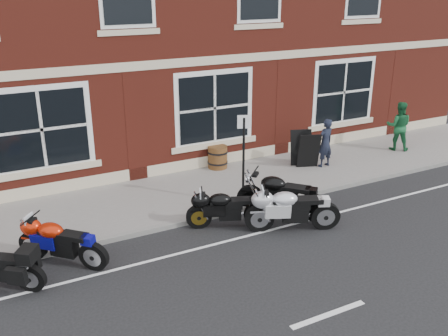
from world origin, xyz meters
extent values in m
plane|color=black|center=(0.00, 0.00, 0.00)|extent=(80.00, 80.00, 0.00)
cube|color=slate|center=(0.00, 3.00, 0.06)|extent=(30.00, 3.00, 0.12)
cube|color=slate|center=(0.00, 1.42, 0.06)|extent=(30.00, 0.16, 0.12)
cylinder|color=black|center=(-4.54, 0.22, 0.30)|extent=(0.55, 0.47, 0.60)
cube|color=black|center=(-4.82, 0.43, 0.70)|extent=(0.56, 0.51, 0.09)
cylinder|color=black|center=(-4.31, 1.46, 0.32)|extent=(0.54, 0.55, 0.64)
cylinder|color=black|center=(-3.29, 0.41, 0.32)|extent=(0.54, 0.55, 0.64)
cube|color=black|center=(-3.84, 0.97, 0.66)|extent=(0.74, 0.75, 0.22)
ellipsoid|color=#B41F07|center=(-3.94, 1.08, 0.79)|extent=(0.65, 0.66, 0.32)
cube|color=black|center=(-3.55, 0.68, 0.75)|extent=(0.57, 0.58, 0.10)
cylinder|color=black|center=(-0.63, 1.11, 0.31)|extent=(0.61, 0.35, 0.61)
cylinder|color=black|center=(0.66, 0.58, 0.31)|extent=(0.61, 0.35, 0.61)
cube|color=black|center=(-0.03, 0.86, 0.63)|extent=(0.80, 0.50, 0.21)
ellipsoid|color=black|center=(-0.16, 0.92, 0.75)|extent=(0.63, 0.52, 0.31)
cube|color=black|center=(0.32, 0.72, 0.71)|extent=(0.58, 0.43, 0.10)
cylinder|color=black|center=(0.57, 0.31, 0.35)|extent=(0.69, 0.41, 0.69)
cylinder|color=black|center=(2.01, -0.32, 0.35)|extent=(0.69, 0.41, 0.69)
cube|color=black|center=(1.24, 0.01, 0.72)|extent=(0.90, 0.59, 0.24)
ellipsoid|color=silver|center=(1.09, 0.08, 0.85)|extent=(0.71, 0.60, 0.35)
cube|color=black|center=(1.63, -0.16, 0.80)|extent=(0.66, 0.50, 0.11)
cylinder|color=black|center=(0.97, 1.36, 0.36)|extent=(0.59, 0.63, 0.72)
cylinder|color=black|center=(2.06, 0.15, 0.36)|extent=(0.59, 0.63, 0.72)
cube|color=black|center=(1.48, 0.80, 0.74)|extent=(0.80, 0.85, 0.25)
ellipsoid|color=black|center=(1.36, 0.92, 0.87)|extent=(0.72, 0.74, 0.36)
cube|color=black|center=(1.78, 0.47, 0.83)|extent=(0.63, 0.65, 0.11)
imported|color=black|center=(4.51, 2.88, 0.88)|extent=(0.60, 0.43, 1.52)
imported|color=#18562E|center=(7.76, 3.05, 0.95)|extent=(1.03, 1.01, 1.67)
cylinder|color=#533316|center=(1.50, 4.30, 0.47)|extent=(0.60, 0.60, 0.70)
cylinder|color=black|center=(1.50, 4.30, 0.30)|extent=(0.63, 0.63, 0.05)
cylinder|color=black|center=(1.50, 4.30, 0.64)|extent=(0.63, 0.63, 0.05)
cylinder|color=black|center=(0.87, 1.61, 1.27)|extent=(0.06, 0.06, 2.31)
cube|color=silver|center=(0.87, 1.61, 2.32)|extent=(0.32, 0.14, 0.34)
camera|label=1|loc=(-5.07, -8.68, 5.56)|focal=40.00mm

